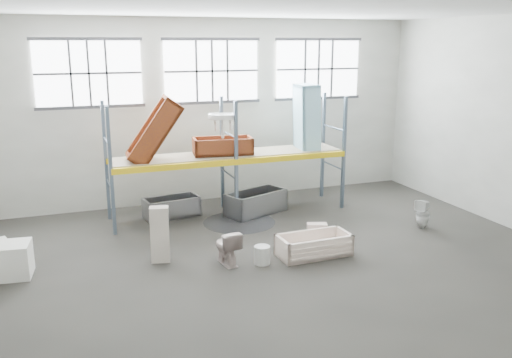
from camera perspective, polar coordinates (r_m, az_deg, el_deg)
name	(u,v)px	position (r m, az deg, el deg)	size (l,w,h in m)	color
floor	(281,265)	(11.25, 2.69, -8.95)	(12.00, 10.00, 0.10)	#403D37
ceiling	(285,3)	(10.37, 3.03, 17.93)	(12.00, 10.00, 0.10)	silver
wall_back	(212,111)	(15.23, -4.69, 7.11)	(12.00, 0.10, 5.00)	#A3A297
wall_front	(466,220)	(6.33, 21.16, -4.02)	(12.00, 0.10, 5.00)	#A5A499
window_left	(89,73)	(14.49, -17.13, 10.54)	(2.60, 0.04, 1.60)	white
window_mid	(212,71)	(15.03, -4.66, 11.22)	(2.60, 0.04, 1.60)	white
window_right	(318,69)	(16.20, 6.52, 11.39)	(2.60, 0.04, 1.60)	white
rack_upright_la	(111,172)	(12.78, -14.96, 0.73)	(0.08, 0.08, 3.00)	slate
rack_upright_lb	(106,161)	(13.95, -15.46, 1.81)	(0.08, 0.08, 3.00)	slate
rack_upright_ma	(236,162)	(13.37, -2.09, 1.80)	(0.08, 0.08, 3.00)	slate
rack_upright_mb	(222,153)	(14.49, -3.58, 2.75)	(0.08, 0.08, 3.00)	slate
rack_upright_ra	(344,153)	(14.57, 9.19, 2.66)	(0.08, 0.08, 3.00)	slate
rack_upright_rb	(323,146)	(15.61, 7.03, 3.50)	(0.08, 0.08, 3.00)	slate
rack_beam_front	(236,162)	(13.37, -2.09, 1.80)	(6.00, 0.10, 0.14)	yellow
rack_beam_back	(222,153)	(14.49, -3.58, 2.75)	(6.00, 0.10, 0.14)	yellow
shelf_deck	(229,154)	(13.92, -2.87, 2.62)	(5.90, 1.10, 0.03)	gray
wet_patch	(239,222)	(13.60, -1.77, -4.55)	(1.80, 1.80, 0.00)	black
bathtub_beige	(314,245)	(11.57, 6.08, -6.88)	(1.53, 0.72, 0.45)	beige
cistern_spare	(317,232)	(12.14, 6.40, -5.59)	(0.44, 0.21, 0.42)	#F4D4C8
sink_in_tub	(284,243)	(11.80, 2.99, -6.73)	(0.43, 0.43, 0.15)	silver
toilet_beige	(227,247)	(11.05, -3.09, -7.11)	(0.40, 0.71, 0.72)	beige
cistern_tall	(160,234)	(11.24, -10.04, -5.74)	(0.37, 0.24, 1.16)	beige
toilet_white	(423,214)	(13.69, 17.08, -3.49)	(0.32, 0.33, 0.71)	white
steel_tub_left	(172,207)	(14.13, -8.85, -2.91)	(1.38, 0.64, 0.51)	#9A9CA1
steel_tub_right	(256,202)	(14.22, -0.03, -2.46)	(1.60, 0.75, 0.59)	#9E9FA5
rust_tub_flat	(223,146)	(13.77, -3.51, 3.50)	(1.48, 0.69, 0.42)	maroon
rust_tub_tilted	(154,131)	(13.25, -10.61, 4.94)	(1.73, 0.81, 0.49)	maroon
sink_on_shelf	(223,137)	(13.45, -3.51, 4.43)	(0.69, 0.54, 0.62)	silver
blue_tub_upright	(307,118)	(14.55, 5.34, 6.34)	(1.79, 0.84, 0.50)	#97D2E7
bucket	(262,255)	(11.09, 0.65, -7.97)	(0.32, 0.32, 0.37)	beige
carton_near	(10,260)	(11.47, -24.41, -7.77)	(0.77, 0.66, 0.66)	white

